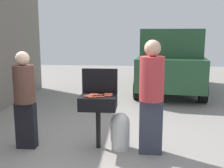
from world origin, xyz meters
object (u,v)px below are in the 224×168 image
object	(u,v)px
hot_dog_8	(88,97)
hot_dog_2	(92,97)
hot_dog_9	(108,94)
hot_dog_7	(89,96)
hot_dog_5	(109,94)
hot_dog_4	(99,95)
propane_tank	(120,130)
bbq_grill	(98,104)
hot_dog_1	(94,94)
person_left	(25,97)
parked_minivan	(171,60)
hot_dog_6	(108,96)
hot_dog_10	(93,95)
hot_dog_0	(108,95)
person_right	(151,93)
hot_dog_3	(100,97)

from	to	relation	value
hot_dog_8	hot_dog_2	bearing A→B (deg)	-29.69
hot_dog_9	hot_dog_7	bearing A→B (deg)	-157.08
hot_dog_5	hot_dog_8	distance (m)	0.39
hot_dog_4	propane_tank	size ratio (longest dim) A/B	0.21
bbq_grill	propane_tank	bearing A→B (deg)	-1.39
hot_dog_1	hot_dog_9	distance (m)	0.22
hot_dog_2	hot_dog_5	world-z (taller)	same
hot_dog_1	hot_dog_5	xyz separation A→B (m)	(0.24, 0.06, 0.00)
person_left	parked_minivan	distance (m)	5.79
hot_dog_6	parked_minivan	size ratio (longest dim) A/B	0.03
hot_dog_9	hot_dog_10	distance (m)	0.25
hot_dog_2	hot_dog_4	xyz separation A→B (m)	(0.08, 0.18, 0.00)
hot_dog_1	hot_dog_0	bearing A→B (deg)	-5.92
propane_tank	parked_minivan	size ratio (longest dim) A/B	0.13
person_left	person_right	world-z (taller)	person_right
hot_dog_9	propane_tank	xyz separation A→B (m)	(0.21, -0.08, -0.58)
hot_dog_0	hot_dog_5	world-z (taller)	same
hot_dog_4	hot_dog_5	bearing A→B (deg)	32.62
hot_dog_5	propane_tank	size ratio (longest dim) A/B	0.21
hot_dog_2	hot_dog_8	distance (m)	0.10
parked_minivan	hot_dog_0	bearing A→B (deg)	78.59
hot_dog_7	propane_tank	bearing A→B (deg)	4.49
propane_tank	person_right	world-z (taller)	person_right
hot_dog_0	hot_dog_2	world-z (taller)	same
hot_dog_5	hot_dog_7	distance (m)	0.34
hot_dog_7	hot_dog_3	bearing A→B (deg)	-20.89
hot_dog_0	hot_dog_3	distance (m)	0.19
person_right	hot_dog_4	bearing A→B (deg)	-5.09
hot_dog_5	parked_minivan	xyz separation A→B (m)	(1.56, 4.78, 0.12)
hot_dog_8	person_right	bearing A→B (deg)	-0.42
hot_dog_7	person_left	world-z (taller)	person_left
hot_dog_3	hot_dog_5	xyz separation A→B (m)	(0.11, 0.24, 0.00)
hot_dog_0	hot_dog_4	distance (m)	0.16
hot_dog_1	person_right	distance (m)	0.95
hot_dog_3	propane_tank	world-z (taller)	hot_dog_3
hot_dog_4	parked_minivan	size ratio (longest dim) A/B	0.03
bbq_grill	hot_dog_3	distance (m)	0.20
hot_dog_0	hot_dog_3	xyz separation A→B (m)	(-0.11, -0.16, 0.00)
bbq_grill	person_right	distance (m)	0.89
hot_dog_7	hot_dog_9	bearing A→B (deg)	22.92
bbq_grill	hot_dog_1	size ratio (longest dim) A/B	6.86
hot_dog_0	hot_dog_9	world-z (taller)	same
hot_dog_10	person_left	distance (m)	1.11
hot_dog_8	person_right	distance (m)	1.01
hot_dog_9	person_left	size ratio (longest dim) A/B	0.08
hot_dog_6	parked_minivan	distance (m)	5.18
hot_dog_6	person_right	world-z (taller)	person_right
hot_dog_2	hot_dog_9	size ratio (longest dim) A/B	1.00
hot_dog_7	hot_dog_8	xyz separation A→B (m)	(-0.02, -0.07, 0.00)
hot_dog_3	person_right	world-z (taller)	person_right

